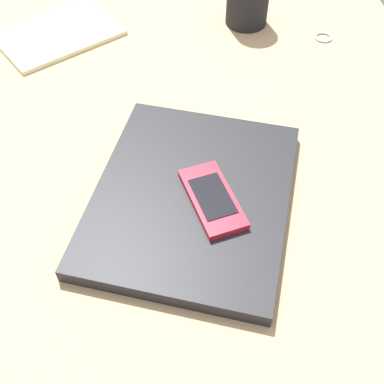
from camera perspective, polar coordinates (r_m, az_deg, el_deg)
name	(u,v)px	position (r cm, az deg, el deg)	size (l,w,h in cm)	color
desk_surface	(207,160)	(71.80, 1.71, 3.72)	(120.00, 80.00, 3.00)	tan
laptop_closed	(192,197)	(63.85, 0.00, -0.55)	(30.55, 24.82, 2.10)	black
cell_phone_on_laptop	(212,199)	(61.68, 2.39, -0.77)	(12.32, 7.94, 1.10)	red
notepad	(58,34)	(97.62, -15.41, 17.43)	(14.95, 20.91, 0.80)	#F2EDB2
pen_cup	(248,0)	(96.71, 6.54, 21.45)	(7.77, 7.77, 9.24)	black
key_ring	(324,37)	(96.83, 15.13, 17.05)	(3.26, 3.26, 0.36)	silver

